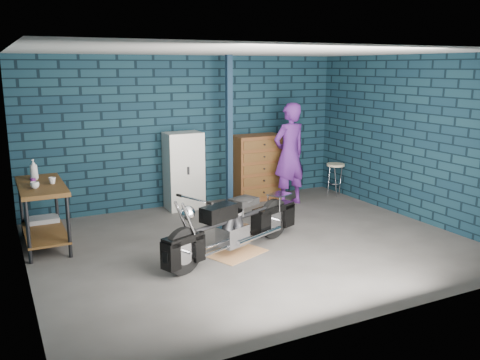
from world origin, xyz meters
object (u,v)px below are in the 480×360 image
object	(u,v)px
motorcycle	(235,220)
shop_stool	(335,180)
workbench	(44,215)
person	(289,154)
storage_bin	(43,226)
locker	(184,171)
tool_chest	(258,167)

from	to	relation	value
motorcycle	shop_stool	distance (m)	3.74
workbench	motorcycle	distance (m)	2.73
person	storage_bin	distance (m)	4.36
motorcycle	locker	xyz separation A→B (m)	(0.17, 2.44, 0.22)
workbench	storage_bin	world-z (taller)	workbench
storage_bin	locker	world-z (taller)	locker
workbench	locker	bearing A→B (deg)	21.56
locker	storage_bin	bearing A→B (deg)	-169.02
storage_bin	tool_chest	size ratio (longest dim) A/B	0.37
person	tool_chest	bearing A→B (deg)	-67.71
motorcycle	storage_bin	size ratio (longest dim) A/B	4.64
motorcycle	storage_bin	world-z (taller)	motorcycle
person	shop_stool	world-z (taller)	person
locker	tool_chest	xyz separation A→B (m)	(1.49, 0.00, -0.07)
workbench	person	xyz separation A→B (m)	(4.30, 0.39, 0.48)
workbench	locker	xyz separation A→B (m)	(2.47, 0.97, 0.23)
workbench	motorcycle	size ratio (longest dim) A/B	0.66
motorcycle	person	size ratio (longest dim) A/B	1.13
person	workbench	bearing A→B (deg)	-2.88
workbench	tool_chest	distance (m)	4.08
motorcycle	storage_bin	bearing A→B (deg)	117.15
person	locker	distance (m)	1.94
motorcycle	storage_bin	xyz separation A→B (m)	(-2.28, 1.97, -0.33)
storage_bin	shop_stool	bearing A→B (deg)	0.26
storage_bin	locker	distance (m)	2.55
locker	tool_chest	world-z (taller)	locker
tool_chest	shop_stool	bearing A→B (deg)	-16.69
workbench	shop_stool	distance (m)	5.49
person	locker	bearing A→B (deg)	-25.73
storage_bin	person	bearing A→B (deg)	-1.45
motorcycle	tool_chest	size ratio (longest dim) A/B	1.71
motorcycle	shop_stool	xyz separation A→B (m)	(3.16, 1.99, -0.15)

